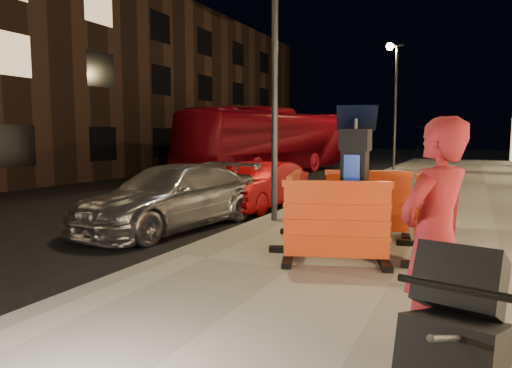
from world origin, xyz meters
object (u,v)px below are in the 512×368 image
at_px(car_red, 260,209).
at_px(stroller, 457,348).
at_px(man, 434,241).
at_px(barrier_bldgside, 421,217).
at_px(barrier_kerbside, 294,208).
at_px(parking_kiosk, 354,183).
at_px(car_silver, 172,228).
at_px(bus_doubledecker, 271,173).
at_px(barrier_back, 367,204).
at_px(barrier_front, 336,223).

relative_size(car_red, stroller, 3.44).
bearing_deg(stroller, man, 114.20).
relative_size(barrier_bldgside, car_red, 0.40).
bearing_deg(man, barrier_kerbside, -111.89).
bearing_deg(parking_kiosk, stroller, -81.99).
distance_m(car_red, stroller, 9.08).
height_order(parking_kiosk, car_silver, parking_kiosk).
bearing_deg(barrier_kerbside, parking_kiosk, -105.02).
relative_size(barrier_kerbside, barrier_bldgside, 1.00).
bearing_deg(barrier_bldgside, car_silver, 70.35).
bearing_deg(stroller, car_red, 133.68).
distance_m(barrier_bldgside, car_silver, 4.88).
height_order(car_red, man, man).
bearing_deg(bus_doubledecker, barrier_back, -50.05).
distance_m(barrier_front, car_silver, 4.23).
relative_size(barrier_front, man, 0.78).
height_order(barrier_front, car_red, barrier_front).
relative_size(barrier_back, barrier_kerbside, 1.00).
distance_m(barrier_bldgside, car_red, 5.64).
bearing_deg(car_silver, bus_doubledecker, 113.10).
height_order(barrier_back, barrier_kerbside, same).
xyz_separation_m(barrier_kerbside, stroller, (2.49, -4.00, -0.04)).
bearing_deg(car_red, barrier_kerbside, -55.22).
distance_m(barrier_bldgside, stroller, 4.04).
bearing_deg(parking_kiosk, car_silver, 156.25).
xyz_separation_m(parking_kiosk, car_silver, (-3.82, 0.72, -1.15)).
relative_size(barrier_front, car_silver, 0.33).
relative_size(parking_kiosk, barrier_front, 1.40).
height_order(barrier_back, stroller, barrier_back).
xyz_separation_m(barrier_front, car_silver, (-3.82, 1.67, -0.71)).
relative_size(car_red, man, 1.94).
relative_size(barrier_back, bus_doubledecker, 0.13).
bearing_deg(barrier_front, barrier_kerbside, 116.98).
distance_m(parking_kiosk, barrier_kerbside, 1.05).
bearing_deg(barrier_back, car_red, 130.07).
distance_m(man, stroller, 1.00).
distance_m(car_red, bus_doubledecker, 10.75).
bearing_deg(car_red, parking_kiosk, -45.81).
distance_m(parking_kiosk, car_silver, 4.05).
relative_size(car_silver, stroller, 4.19).
relative_size(barrier_front, barrier_kerbside, 1.00).
distance_m(barrier_bldgside, man, 3.14).
bearing_deg(barrier_kerbside, bus_doubledecker, 10.01).
bearing_deg(bus_doubledecker, car_red, -57.87).
bearing_deg(car_silver, parking_kiosk, -2.78).
relative_size(parking_kiosk, man, 1.09).
relative_size(barrier_front, barrier_back, 1.00).
xyz_separation_m(barrier_kerbside, car_red, (-2.31, 3.68, -0.71)).
height_order(barrier_front, barrier_back, same).
distance_m(barrier_front, man, 2.56).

